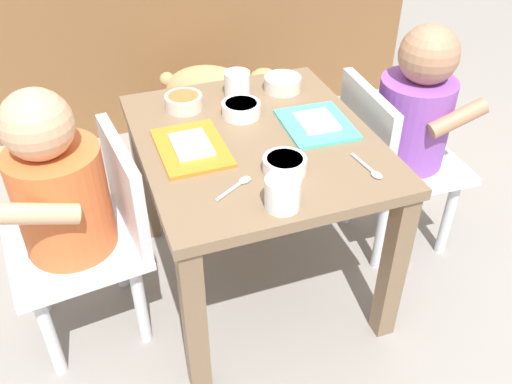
{
  "coord_description": "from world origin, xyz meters",
  "views": [
    {
      "loc": [
        -0.36,
        -1.0,
        1.09
      ],
      "look_at": [
        0.0,
        0.0,
        0.28
      ],
      "focal_mm": 39.12,
      "sensor_mm": 36.0,
      "label": 1
    }
  ],
  "objects_px": {
    "veggie_bowl_far": "(285,164)",
    "water_cup_right": "(283,195)",
    "dog": "(217,95)",
    "spoon_by_right_tray": "(369,169)",
    "dining_table": "(256,166)",
    "spoon_by_left_tray": "(237,186)",
    "cereal_bowl_left_side": "(184,101)",
    "food_tray_right": "(317,124)",
    "cereal_bowl_right_side": "(240,109)",
    "seated_child_right": "(410,118)",
    "water_cup_left": "(237,85)",
    "veggie_bowl_near": "(283,83)",
    "food_tray_left": "(192,147)",
    "seated_child_left": "(66,196)"
  },
  "relations": [
    {
      "from": "dog",
      "to": "food_tray_left",
      "type": "distance_m",
      "value": 0.71
    },
    {
      "from": "dog",
      "to": "veggie_bowl_near",
      "type": "height_order",
      "value": "veggie_bowl_near"
    },
    {
      "from": "veggie_bowl_near",
      "to": "spoon_by_right_tray",
      "type": "bearing_deg",
      "value": -85.1
    },
    {
      "from": "water_cup_left",
      "to": "veggie_bowl_far",
      "type": "xyz_separation_m",
      "value": [
        -0.02,
        -0.35,
        -0.01
      ]
    },
    {
      "from": "seated_child_right",
      "to": "spoon_by_left_tray",
      "type": "height_order",
      "value": "seated_child_right"
    },
    {
      "from": "dining_table",
      "to": "seated_child_right",
      "type": "distance_m",
      "value": 0.42
    },
    {
      "from": "veggie_bowl_near",
      "to": "spoon_by_left_tray",
      "type": "distance_m",
      "value": 0.43
    },
    {
      "from": "seated_child_left",
      "to": "veggie_bowl_far",
      "type": "height_order",
      "value": "seated_child_left"
    },
    {
      "from": "food_tray_right",
      "to": "veggie_bowl_far",
      "type": "distance_m",
      "value": 0.2
    },
    {
      "from": "water_cup_left",
      "to": "cereal_bowl_left_side",
      "type": "relative_size",
      "value": 0.72
    },
    {
      "from": "dining_table",
      "to": "spoon_by_left_tray",
      "type": "xyz_separation_m",
      "value": [
        -0.1,
        -0.16,
        0.08
      ]
    },
    {
      "from": "water_cup_right",
      "to": "cereal_bowl_right_side",
      "type": "distance_m",
      "value": 0.35
    },
    {
      "from": "dining_table",
      "to": "food_tray_right",
      "type": "xyz_separation_m",
      "value": [
        0.15,
        -0.0,
        0.08
      ]
    },
    {
      "from": "water_cup_right",
      "to": "spoon_by_left_tray",
      "type": "distance_m",
      "value": 0.11
    },
    {
      "from": "water_cup_right",
      "to": "cereal_bowl_left_side",
      "type": "distance_m",
      "value": 0.44
    },
    {
      "from": "food_tray_left",
      "to": "cereal_bowl_right_side",
      "type": "height_order",
      "value": "cereal_bowl_right_side"
    },
    {
      "from": "water_cup_right",
      "to": "cereal_bowl_right_side",
      "type": "height_order",
      "value": "water_cup_right"
    },
    {
      "from": "seated_child_left",
      "to": "veggie_bowl_near",
      "type": "bearing_deg",
      "value": 20.54
    },
    {
      "from": "dog",
      "to": "veggie_bowl_far",
      "type": "height_order",
      "value": "veggie_bowl_far"
    },
    {
      "from": "dog",
      "to": "veggie_bowl_near",
      "type": "xyz_separation_m",
      "value": [
        0.05,
        -0.44,
        0.24
      ]
    },
    {
      "from": "cereal_bowl_right_side",
      "to": "veggie_bowl_far",
      "type": "bearing_deg",
      "value": -86.99
    },
    {
      "from": "dog",
      "to": "water_cup_right",
      "type": "distance_m",
      "value": 0.92
    },
    {
      "from": "seated_child_right",
      "to": "cereal_bowl_right_side",
      "type": "relative_size",
      "value": 6.91
    },
    {
      "from": "food_tray_left",
      "to": "water_cup_left",
      "type": "height_order",
      "value": "water_cup_left"
    },
    {
      "from": "cereal_bowl_right_side",
      "to": "food_tray_right",
      "type": "bearing_deg",
      "value": -34.9
    },
    {
      "from": "water_cup_left",
      "to": "veggie_bowl_near",
      "type": "height_order",
      "value": "water_cup_left"
    },
    {
      "from": "seated_child_right",
      "to": "spoon_by_right_tray",
      "type": "relative_size",
      "value": 6.29
    },
    {
      "from": "dog",
      "to": "spoon_by_right_tray",
      "type": "height_order",
      "value": "spoon_by_right_tray"
    },
    {
      "from": "water_cup_right",
      "to": "spoon_by_right_tray",
      "type": "bearing_deg",
      "value": 13.52
    },
    {
      "from": "cereal_bowl_left_side",
      "to": "spoon_by_left_tray",
      "type": "distance_m",
      "value": 0.34
    },
    {
      "from": "cereal_bowl_right_side",
      "to": "spoon_by_left_tray",
      "type": "height_order",
      "value": "cereal_bowl_right_side"
    },
    {
      "from": "food_tray_left",
      "to": "cereal_bowl_left_side",
      "type": "bearing_deg",
      "value": 81.14
    },
    {
      "from": "dog",
      "to": "dining_table",
      "type": "bearing_deg",
      "value": -98.05
    },
    {
      "from": "veggie_bowl_near",
      "to": "cereal_bowl_right_side",
      "type": "relative_size",
      "value": 1.03
    },
    {
      "from": "seated_child_left",
      "to": "cereal_bowl_left_side",
      "type": "bearing_deg",
      "value": 33.37
    },
    {
      "from": "veggie_bowl_far",
      "to": "spoon_by_left_tray",
      "type": "distance_m",
      "value": 0.11
    },
    {
      "from": "seated_child_left",
      "to": "food_tray_right",
      "type": "relative_size",
      "value": 3.48
    },
    {
      "from": "seated_child_left",
      "to": "veggie_bowl_near",
      "type": "relative_size",
      "value": 6.78
    },
    {
      "from": "food_tray_right",
      "to": "veggie_bowl_near",
      "type": "xyz_separation_m",
      "value": [
        -0.01,
        0.2,
        0.01
      ]
    },
    {
      "from": "water_cup_left",
      "to": "water_cup_right",
      "type": "relative_size",
      "value": 0.96
    },
    {
      "from": "cereal_bowl_right_side",
      "to": "water_cup_left",
      "type": "bearing_deg",
      "value": 74.88
    },
    {
      "from": "seated_child_left",
      "to": "water_cup_right",
      "type": "height_order",
      "value": "seated_child_left"
    },
    {
      "from": "veggie_bowl_far",
      "to": "spoon_by_right_tray",
      "type": "relative_size",
      "value": 0.89
    },
    {
      "from": "cereal_bowl_left_side",
      "to": "spoon_by_left_tray",
      "type": "xyz_separation_m",
      "value": [
        0.02,
        -0.34,
        -0.02
      ]
    },
    {
      "from": "water_cup_left",
      "to": "veggie_bowl_far",
      "type": "bearing_deg",
      "value": -92.47
    },
    {
      "from": "cereal_bowl_left_side",
      "to": "veggie_bowl_far",
      "type": "bearing_deg",
      "value": -68.58
    },
    {
      "from": "seated_child_left",
      "to": "food_tray_right",
      "type": "distance_m",
      "value": 0.57
    },
    {
      "from": "veggie_bowl_far",
      "to": "water_cup_right",
      "type": "bearing_deg",
      "value": -114.23
    },
    {
      "from": "veggie_bowl_near",
      "to": "spoon_by_left_tray",
      "type": "height_order",
      "value": "veggie_bowl_near"
    },
    {
      "from": "spoon_by_left_tray",
      "to": "cereal_bowl_left_side",
      "type": "bearing_deg",
      "value": 93.4
    }
  ]
}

